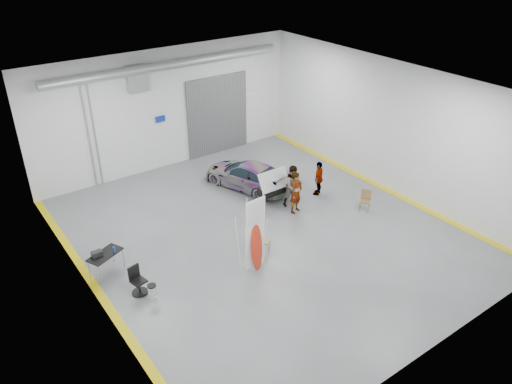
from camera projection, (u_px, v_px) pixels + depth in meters
ground at (264, 232)px, 20.39m from camera, size 16.00×16.00×0.00m
room_shell at (237, 121)px, 20.14m from camera, size 14.02×16.18×6.01m
sedan_car at (247, 175)px, 23.53m from camera, size 3.05×4.73×1.27m
person_a at (296, 192)px, 21.36m from camera, size 0.80×0.65×1.90m
person_b at (294, 186)px, 21.89m from camera, size 1.02×0.84×1.90m
person_c at (319, 178)px, 22.83m from camera, size 1.02×0.84×1.64m
surfboard_display at (256, 241)px, 17.62m from camera, size 0.87×0.28×3.08m
folding_chair_near at (264, 245)px, 19.08m from camera, size 0.59×0.67×0.90m
folding_chair_far at (364, 205)px, 21.76m from camera, size 0.60×0.71×0.92m
shop_stool at (152, 293)px, 16.59m from camera, size 0.32×0.32×0.63m
work_table at (103, 255)px, 17.65m from camera, size 1.41×1.09×1.03m
office_chair at (138, 282)px, 16.87m from camera, size 0.55×0.57×1.03m
trunk_lid at (272, 178)px, 21.83m from camera, size 1.48×0.90×0.04m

